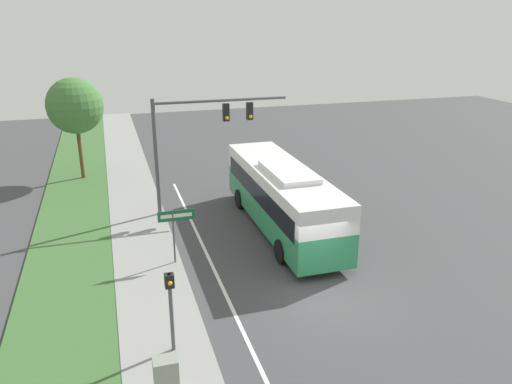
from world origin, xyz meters
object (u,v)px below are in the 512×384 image
(signal_gantry, at_px, (198,130))
(pedestrian_signal, at_px, (171,300))
(street_sign, at_px, (175,225))
(utility_cabinet, at_px, (166,376))
(bus, at_px, (282,194))

(signal_gantry, xyz_separation_m, pedestrian_signal, (-3.11, -11.58, -2.55))
(signal_gantry, xyz_separation_m, street_sign, (-2.12, -5.71, -2.63))
(utility_cabinet, bearing_deg, bus, 55.08)
(pedestrian_signal, xyz_separation_m, utility_cabinet, (-0.44, -1.80, -1.25))
(street_sign, xyz_separation_m, utility_cabinet, (-1.42, -7.67, -1.16))
(signal_gantry, height_order, utility_cabinet, signal_gantry)
(signal_gantry, bearing_deg, pedestrian_signal, -105.02)
(bus, bearing_deg, pedestrian_signal, -128.63)
(pedestrian_signal, bearing_deg, bus, 51.37)
(signal_gantry, bearing_deg, bus, -45.69)
(bus, relative_size, pedestrian_signal, 3.92)
(pedestrian_signal, distance_m, street_sign, 5.95)
(bus, height_order, pedestrian_signal, bus)
(street_sign, height_order, utility_cabinet, street_sign)
(utility_cabinet, bearing_deg, pedestrian_signal, 76.32)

